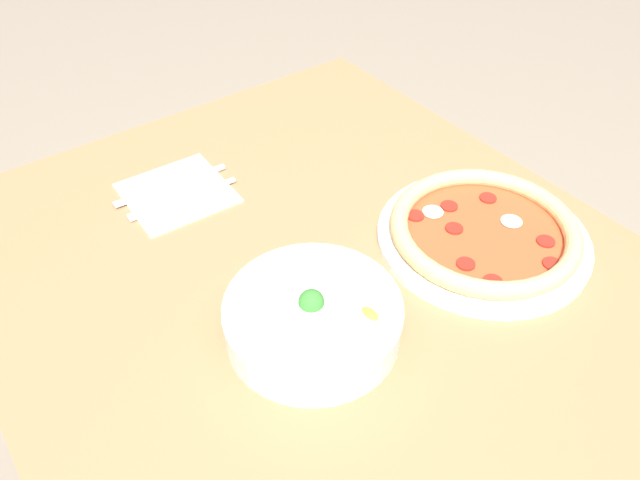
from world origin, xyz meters
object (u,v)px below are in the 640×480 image
object	(u,v)px
bowl	(313,316)
fork	(185,198)
pizza	(484,232)
knife	(176,183)

from	to	relation	value
bowl	fork	distance (m)	0.34
pizza	bowl	bearing A→B (deg)	88.86
pizza	bowl	xyz separation A→B (m)	(0.01, 0.30, 0.01)
knife	fork	bearing A→B (deg)	84.65
pizza	fork	bearing A→B (deg)	41.81
fork	pizza	bearing A→B (deg)	134.94
bowl	fork	xyz separation A→B (m)	(0.34, 0.01, -0.03)
knife	pizza	bearing A→B (deg)	131.06
pizza	knife	xyz separation A→B (m)	(0.39, 0.30, -0.01)
fork	knife	size ratio (longest dim) A/B	0.95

